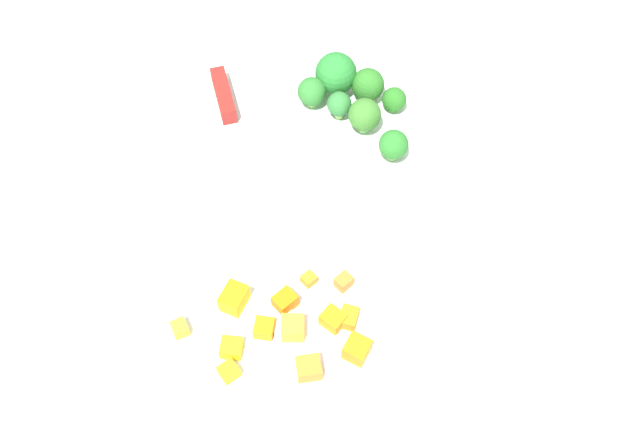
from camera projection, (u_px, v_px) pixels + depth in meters
name	position (u px, v px, depth m)	size (l,w,h in m)	color
ground_plane	(320.00, 226.00, 0.65)	(4.00, 4.00, 0.00)	gray
cutting_board	(320.00, 223.00, 0.65)	(0.44, 0.37, 0.01)	white
prep_bowl	(461.00, 327.00, 0.56)	(0.11, 0.11, 0.04)	white
chef_knife	(237.00, 146.00, 0.68)	(0.31, 0.05, 0.02)	silver
carrot_dice_0	(344.00, 282.00, 0.60)	(0.01, 0.01, 0.01)	orange
carrot_dice_1	(309.00, 368.00, 0.55)	(0.02, 0.02, 0.02)	orange
carrot_dice_2	(333.00, 319.00, 0.58)	(0.02, 0.02, 0.01)	orange
carrot_dice_3	(349.00, 318.00, 0.58)	(0.02, 0.01, 0.01)	orange
carrot_dice_4	(264.00, 328.00, 0.57)	(0.02, 0.02, 0.01)	orange
carrot_dice_5	(285.00, 301.00, 0.59)	(0.02, 0.02, 0.02)	orange
carrot_dice_6	(357.00, 349.00, 0.56)	(0.02, 0.02, 0.02)	orange
carrot_dice_7	(309.00, 279.00, 0.60)	(0.01, 0.01, 0.01)	orange
pepper_dice_0	(231.00, 348.00, 0.56)	(0.02, 0.02, 0.01)	yellow
pepper_dice_1	(293.00, 328.00, 0.57)	(0.02, 0.02, 0.02)	yellow
pepper_dice_2	(234.00, 298.00, 0.59)	(0.02, 0.02, 0.02)	yellow
pepper_dice_3	(180.00, 328.00, 0.57)	(0.01, 0.01, 0.01)	yellow
pepper_dice_4	(229.00, 372.00, 0.55)	(0.01, 0.01, 0.01)	yellow
broccoli_floret_0	(312.00, 92.00, 0.70)	(0.03, 0.03, 0.03)	#8DC16B
broccoli_floret_1	(393.00, 145.00, 0.66)	(0.03, 0.03, 0.04)	#80B263
broccoli_floret_2	(339.00, 104.00, 0.69)	(0.03, 0.03, 0.03)	#96C168
broccoli_floret_3	(365.00, 115.00, 0.68)	(0.03, 0.03, 0.04)	#81C06B
broccoli_floret_4	(394.00, 100.00, 0.70)	(0.03, 0.03, 0.03)	#82C05B
broccoli_floret_5	(368.00, 85.00, 0.71)	(0.03, 0.03, 0.04)	#8AB954
broccoli_floret_6	(336.00, 74.00, 0.71)	(0.04, 0.04, 0.05)	#8FAD60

